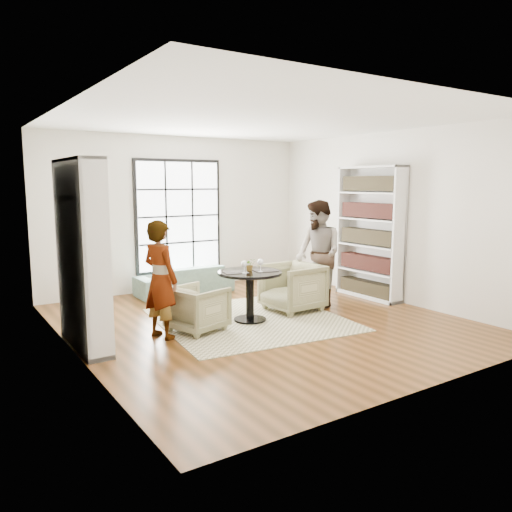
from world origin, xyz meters
TOP-DOWN VIEW (x-y plane):
  - ground at (0.00, 0.00)m, footprint 6.00×6.00m
  - room_shell at (0.00, 0.54)m, footprint 6.00×6.01m
  - rug at (-0.11, 0.18)m, footprint 2.98×2.98m
  - pedestal_table at (-0.14, 0.14)m, footprint 0.97×0.97m
  - sofa at (-0.15, 2.45)m, footprint 1.82×0.71m
  - armchair_left at (-1.04, 0.12)m, footprint 0.90×0.88m
  - armchair_right at (0.79, 0.29)m, footprint 0.90×0.88m
  - person_left at (-1.59, 0.12)m, footprint 0.55×0.68m
  - person_right at (1.34, 0.29)m, footprint 0.80×0.97m
  - placemat_left at (-0.37, 0.18)m, footprint 0.39×0.33m
  - placemat_right at (0.09, 0.06)m, footprint 0.39×0.33m
  - cutlery_left at (-0.37, 0.18)m, footprint 0.19×0.25m
  - cutlery_right at (0.09, 0.06)m, footprint 0.19×0.25m
  - wine_glass_left at (-0.30, 0.05)m, footprint 0.09×0.09m
  - wine_glass_right at (-0.04, 0.00)m, footprint 0.09×0.09m
  - flower_centerpiece at (-0.10, 0.19)m, footprint 0.20×0.18m

SIDE VIEW (x-z plane):
  - ground at x=0.00m, z-range 0.00..0.00m
  - rug at x=-0.11m, z-range 0.00..0.01m
  - sofa at x=-0.15m, z-range 0.00..0.53m
  - armchair_left at x=-1.04m, z-range 0.00..0.66m
  - armchair_right at x=0.79m, z-range 0.00..0.79m
  - pedestal_table at x=-0.14m, z-range 0.17..0.95m
  - placemat_left at x=-0.37m, z-range 0.77..0.78m
  - placemat_right at x=0.09m, z-range 0.77..0.78m
  - cutlery_left at x=-0.37m, z-range 0.78..0.79m
  - cutlery_right at x=0.09m, z-range 0.78..0.79m
  - person_left at x=-1.59m, z-range 0.00..1.61m
  - flower_centerpiece at x=-0.10m, z-range 0.77..0.96m
  - person_right at x=1.34m, z-range 0.00..1.82m
  - wine_glass_left at x=-0.30m, z-range 0.81..1.01m
  - wine_glass_right at x=-0.04m, z-range 0.82..1.02m
  - room_shell at x=0.00m, z-range -1.74..4.26m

